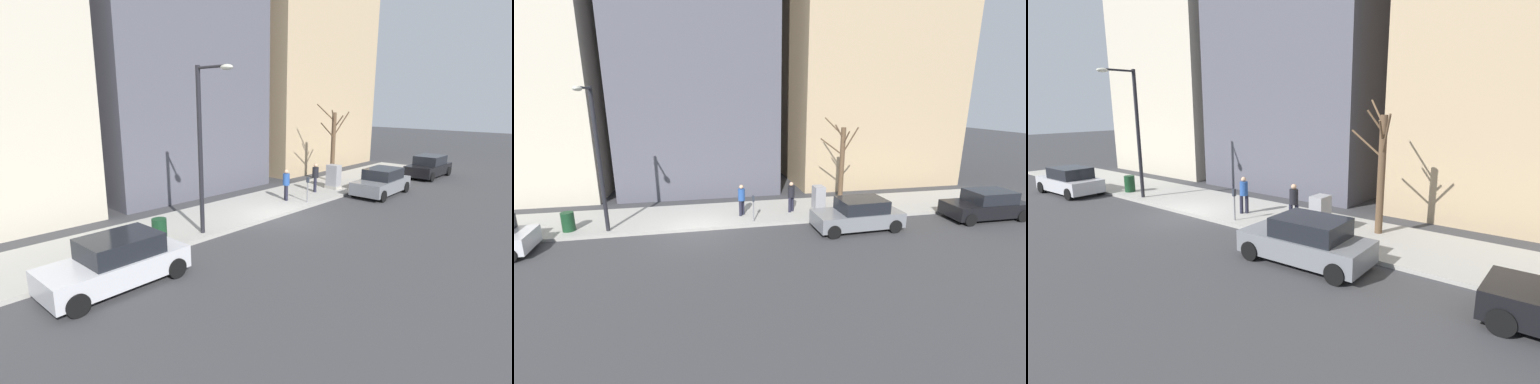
# 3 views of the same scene
# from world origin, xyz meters

# --- Properties ---
(ground_plane) EXTENTS (120.00, 120.00, 0.00)m
(ground_plane) POSITION_xyz_m (0.00, 0.00, 0.00)
(ground_plane) COLOR #38383A
(sidewalk) EXTENTS (4.00, 36.00, 0.15)m
(sidewalk) POSITION_xyz_m (2.00, 0.00, 0.07)
(sidewalk) COLOR #9E9B93
(sidewalk) RESTS_ON ground
(parked_car_black) EXTENTS (1.93, 4.20, 1.52)m
(parked_car_black) POSITION_xyz_m (-1.12, -14.86, 0.74)
(parked_car_black) COLOR black
(parked_car_black) RESTS_ON ground
(parked_car_grey) EXTENTS (2.04, 4.26, 1.52)m
(parked_car_grey) POSITION_xyz_m (-1.23, -7.58, 0.74)
(parked_car_grey) COLOR slate
(parked_car_grey) RESTS_ON ground
(parked_car_silver) EXTENTS (2.04, 4.26, 1.52)m
(parked_car_silver) POSITION_xyz_m (-1.09, 8.67, 0.74)
(parked_car_silver) COLOR #B7B7BC
(parked_car_silver) RESTS_ON ground
(parking_meter) EXTENTS (0.14, 0.10, 1.35)m
(parking_meter) POSITION_xyz_m (0.45, -2.74, 0.98)
(parking_meter) COLOR slate
(parking_meter) RESTS_ON sidewalk
(utility_box) EXTENTS (0.83, 0.61, 1.43)m
(utility_box) POSITION_xyz_m (1.30, -6.45, 0.85)
(utility_box) COLOR #A8A399
(utility_box) RESTS_ON sidewalk
(streetlamp) EXTENTS (1.97, 0.32, 6.50)m
(streetlamp) POSITION_xyz_m (0.28, 4.15, 4.02)
(streetlamp) COLOR black
(streetlamp) RESTS_ON sidewalk
(bare_tree) EXTENTS (1.55, 1.91, 4.99)m
(bare_tree) POSITION_xyz_m (2.59, -8.24, 2.55)
(bare_tree) COLOR brown
(bare_tree) RESTS_ON sidewalk
(trash_bin) EXTENTS (0.56, 0.56, 0.90)m
(trash_bin) POSITION_xyz_m (0.90, 5.93, 0.60)
(trash_bin) COLOR #14381E
(trash_bin) RESTS_ON sidewalk
(pedestrian_near_meter) EXTENTS (0.36, 0.36, 1.66)m
(pedestrian_near_meter) POSITION_xyz_m (1.59, -4.99, 1.09)
(pedestrian_near_meter) COLOR #1E1E2D
(pedestrian_near_meter) RESTS_ON sidewalk
(pedestrian_midblock) EXTENTS (0.36, 0.36, 1.66)m
(pedestrian_midblock) POSITION_xyz_m (1.52, -2.28, 1.09)
(pedestrian_midblock) COLOR #1E1E2D
(pedestrian_midblock) RESTS_ON sidewalk
(office_tower_left) EXTENTS (11.74, 11.74, 22.31)m
(office_tower_left) POSITION_xyz_m (11.37, -12.86, 11.15)
(office_tower_left) COLOR tan
(office_tower_left) RESTS_ON ground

